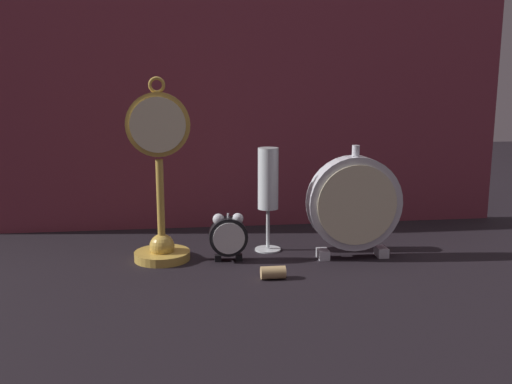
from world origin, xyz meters
TOP-DOWN VIEW (x-y plane):
  - ground_plane at (0.00, 0.00)m, footprint 4.00×4.00m
  - fabric_backdrop_drape at (0.00, 0.33)m, footprint 1.20×0.01m
  - pocket_watch_on_stand at (-0.18, 0.09)m, footprint 0.12×0.10m
  - alarm_clock_twin_bell at (-0.05, 0.06)m, footprint 0.07×0.03m
  - mantel_clock_silver at (0.18, 0.05)m, footprint 0.18×0.04m
  - champagne_flute at (0.03, 0.12)m, footprint 0.05×0.05m
  - wine_cork at (0.01, -0.04)m, footprint 0.04×0.02m

SIDE VIEW (x-z plane):
  - ground_plane at x=0.00m, z-range 0.00..0.00m
  - wine_cork at x=0.01m, z-range 0.00..0.02m
  - alarm_clock_twin_bell at x=-0.05m, z-range 0.00..0.10m
  - mantel_clock_silver at x=0.18m, z-range 0.00..0.21m
  - champagne_flute at x=0.03m, z-range 0.03..0.23m
  - pocket_watch_on_stand at x=-0.18m, z-range -0.03..0.30m
  - fabric_backdrop_drape at x=0.00m, z-range 0.00..0.60m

